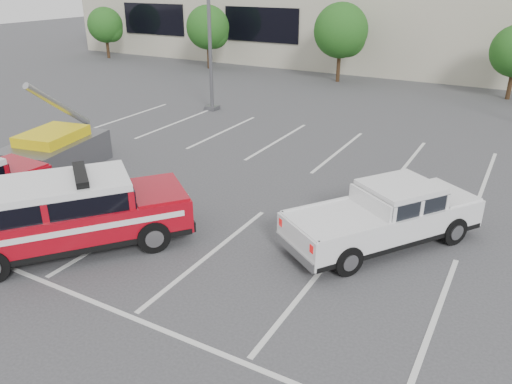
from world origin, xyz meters
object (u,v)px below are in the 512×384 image
tree_mid_left (342,32)px  white_pickup (384,221)px  tree_far_left (107,26)px  light_pole_left (208,2)px  tree_left (209,29)px  utility_rig (51,153)px  fire_chief_suv (67,219)px

tree_mid_left → white_pickup: (8.47, -19.37, -2.41)m
tree_far_left → white_pickup: tree_far_left is taller
light_pole_left → tree_left: bearing=124.5°
light_pole_left → utility_rig: size_ratio=2.45×
tree_far_left → white_pickup: 34.48m
white_pickup → tree_far_left: bearing=-179.6°
tree_far_left → utility_rig: 26.16m
tree_mid_left → fire_chief_suv: bearing=-86.0°
fire_chief_suv → utility_rig: (-4.83, 3.53, -0.18)m
tree_left → fire_chief_suv: size_ratio=0.77×
fire_chief_suv → white_pickup: (6.84, 4.13, -0.19)m
light_pole_left → utility_rig: light_pole_left is taller
white_pickup → light_pole_left: bearing=175.7°
tree_far_left → light_pole_left: bearing=-30.7°
tree_left → fire_chief_suv: tree_left is taller
tree_left → tree_mid_left: (10.00, 0.00, 0.27)m
tree_far_left → fire_chief_suv: size_ratio=0.69×
tree_mid_left → tree_left: bearing=-180.0°
tree_mid_left → tree_far_left: bearing=-180.0°
fire_chief_suv → utility_rig: size_ratio=1.38×
tree_mid_left → utility_rig: (-3.20, -19.97, -2.39)m
tree_left → utility_rig: size_ratio=1.06×
tree_mid_left → fire_chief_suv: tree_mid_left is taller
tree_mid_left → fire_chief_suv: (1.63, -23.50, -2.22)m
light_pole_left → fire_chief_suv: (4.72, -13.45, -4.36)m
tree_mid_left → utility_rig: size_ratio=1.16×
tree_left → white_pickup: (18.47, -19.37, -2.14)m
light_pole_left → fire_chief_suv: bearing=-70.7°
tree_left → fire_chief_suv: bearing=-63.7°
light_pole_left → tree_mid_left: bearing=72.9°
light_pole_left → fire_chief_suv: 14.91m
fire_chief_suv → utility_rig: bearing=-177.5°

